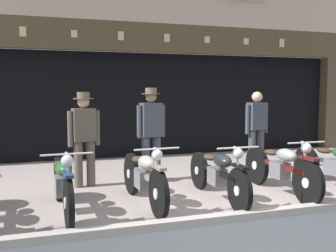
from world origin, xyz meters
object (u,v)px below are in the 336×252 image
at_px(motorcycle_center_left, 144,176).
at_px(motorcycle_center_right, 280,167).
at_px(motorcycle_center, 218,173).
at_px(motorcycle_left, 63,182).
at_px(advert_board_far, 10,83).
at_px(salesman_right, 257,127).
at_px(salesman_left, 84,135).
at_px(shopkeeper_center, 151,130).
at_px(motorcycle_right, 336,164).
at_px(advert_board_near, 54,83).

distance_m(motorcycle_center_left, motorcycle_center_right, 2.25).
relative_size(motorcycle_center_left, motorcycle_center, 0.96).
distance_m(motorcycle_left, advert_board_far, 4.62).
bearing_deg(motorcycle_center_right, advert_board_far, -45.12).
bearing_deg(salesman_right, motorcycle_center_left, 23.72).
height_order(salesman_left, shopkeeper_center, shopkeeper_center).
distance_m(motorcycle_center_right, salesman_left, 3.33).
bearing_deg(advert_board_far, shopkeeper_center, -47.81).
bearing_deg(salesman_left, motorcycle_center_right, 143.94).
bearing_deg(motorcycle_center_left, motorcycle_right, 177.14).
height_order(motorcycle_center, shopkeeper_center, shopkeeper_center).
xyz_separation_m(motorcycle_center_left, salesman_left, (-0.69, 1.41, 0.48)).
height_order(motorcycle_left, salesman_left, salesman_left).
relative_size(salesman_left, shopkeeper_center, 0.96).
relative_size(shopkeeper_center, salesman_right, 1.05).
height_order(motorcycle_left, motorcycle_right, motorcycle_left).
bearing_deg(shopkeeper_center, advert_board_near, -69.86).
distance_m(motorcycle_right, salesman_right, 1.93).
xyz_separation_m(motorcycle_center_left, advert_board_near, (-1.05, 4.28, 1.42)).
bearing_deg(salesman_right, motorcycle_center, 38.78).
bearing_deg(advert_board_far, motorcycle_center_right, -45.75).
relative_size(motorcycle_center_right, shopkeeper_center, 1.22).
distance_m(motorcycle_center, salesman_right, 2.61).
bearing_deg(motorcycle_right, shopkeeper_center, -31.79).
xyz_separation_m(salesman_left, advert_board_far, (-1.32, 2.87, 0.93)).
xyz_separation_m(salesman_left, shopkeeper_center, (1.22, 0.06, 0.04)).
relative_size(salesman_right, advert_board_near, 1.52).
distance_m(salesman_left, advert_board_near, 3.04).
bearing_deg(advert_board_near, salesman_right, -32.34).
height_order(motorcycle_center_right, advert_board_far, advert_board_far).
xyz_separation_m(motorcycle_left, motorcycle_right, (4.54, 0.01, -0.01)).
relative_size(shopkeeper_center, advert_board_far, 1.55).
distance_m(motorcycle_center_right, advert_board_far, 6.26).
xyz_separation_m(motorcycle_center_left, salesman_right, (2.91, 1.77, 0.48)).
bearing_deg(motorcycle_center, motorcycle_center_right, -179.89).
relative_size(motorcycle_left, advert_board_far, 1.84).
bearing_deg(motorcycle_right, salesman_left, -23.56).
xyz_separation_m(motorcycle_left, motorcycle_center_left, (1.14, 0.04, 0.00)).
xyz_separation_m(motorcycle_left, salesman_right, (4.05, 1.81, 0.48)).
bearing_deg(salesman_right, advert_board_near, -39.85).
bearing_deg(motorcycle_center, shopkeeper_center, -67.89).
xyz_separation_m(motorcycle_center_right, salesman_right, (0.67, 1.86, 0.48)).
distance_m(motorcycle_center_left, salesman_left, 1.64).
relative_size(salesman_right, advert_board_far, 1.48).
xyz_separation_m(shopkeeper_center, salesman_right, (2.38, 0.30, -0.04)).
relative_size(motorcycle_left, salesman_right, 1.24).
distance_m(advert_board_near, advert_board_far, 0.96).
xyz_separation_m(motorcycle_center_right, motorcycle_right, (1.15, 0.06, -0.02)).
height_order(shopkeeper_center, advert_board_far, advert_board_far).
distance_m(motorcycle_center_left, motorcycle_right, 3.40).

